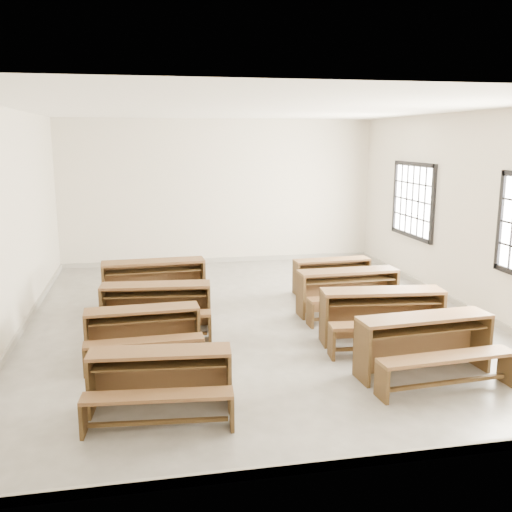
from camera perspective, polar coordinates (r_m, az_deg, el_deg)
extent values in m
plane|color=gray|center=(9.02, 0.00, -6.23)|extent=(8.50, 8.50, 0.00)
cube|color=white|center=(8.59, 0.00, 14.35)|extent=(7.00, 8.50, 0.05)
cube|color=beige|center=(12.81, -3.67, 6.40)|extent=(7.00, 0.05, 3.20)
cube|color=beige|center=(4.66, 10.07, -3.11)|extent=(7.00, 0.05, 3.20)
cube|color=beige|center=(8.70, -23.12, 2.98)|extent=(0.05, 8.50, 3.20)
cube|color=beige|center=(9.93, 20.14, 4.18)|extent=(0.05, 8.50, 3.20)
cube|color=gray|center=(13.05, -3.58, -0.39)|extent=(7.00, 0.04, 0.10)
cube|color=gray|center=(5.27, 9.46, -19.65)|extent=(7.00, 0.04, 0.10)
cube|color=gray|center=(9.04, -22.36, -6.77)|extent=(0.04, 8.50, 0.10)
cube|color=gray|center=(10.23, 19.55, -4.45)|extent=(0.04, 8.50, 0.10)
cube|color=black|center=(9.08, 23.27, 3.29)|extent=(0.06, 0.08, 1.46)
cube|color=white|center=(11.50, 15.50, 5.40)|extent=(0.02, 1.50, 1.30)
cube|color=black|center=(11.44, 15.60, 8.83)|extent=(0.06, 1.62, 0.08)
cube|color=black|center=(11.58, 15.22, 2.00)|extent=(0.06, 1.62, 0.08)
cube|color=black|center=(10.79, 17.27, 4.91)|extent=(0.06, 0.08, 1.46)
cube|color=black|center=(12.19, 13.76, 5.82)|extent=(0.06, 0.08, 1.46)
cube|color=brown|center=(5.99, -9.60, -9.44)|extent=(1.48, 0.50, 0.04)
cube|color=brown|center=(6.26, -9.40, -11.69)|extent=(1.45, 0.17, 0.62)
cube|color=#452F17|center=(6.20, -16.19, -12.25)|extent=(0.07, 0.36, 0.62)
cube|color=#452F17|center=(6.10, -2.69, -12.18)|extent=(0.07, 0.36, 0.62)
cube|color=#452F17|center=(6.02, -9.57, -10.63)|extent=(1.36, 0.40, 0.02)
cube|color=brown|center=(5.68, -9.80, -13.61)|extent=(1.47, 0.39, 0.04)
cube|color=#452F17|center=(5.86, -16.90, -15.22)|extent=(0.06, 0.26, 0.34)
cube|color=#452F17|center=(5.76, -2.43, -15.21)|extent=(0.06, 0.26, 0.34)
cube|color=#452F17|center=(5.80, -9.70, -16.05)|extent=(1.34, 0.17, 0.04)
cube|color=brown|center=(7.46, -11.33, -5.26)|extent=(1.46, 0.42, 0.04)
cube|color=brown|center=(7.71, -11.28, -7.22)|extent=(1.44, 0.09, 0.61)
cube|color=#452F17|center=(7.57, -16.61, -7.85)|extent=(0.05, 0.36, 0.61)
cube|color=#452F17|center=(7.61, -5.89, -7.31)|extent=(0.05, 0.36, 0.61)
cube|color=#452F17|center=(7.48, -11.29, -6.22)|extent=(1.34, 0.32, 0.02)
cube|color=brown|center=(7.12, -11.11, -8.36)|extent=(1.45, 0.31, 0.04)
cube|color=#452F17|center=(7.21, -16.73, -10.02)|extent=(0.05, 0.25, 0.34)
cube|color=#452F17|center=(7.24, -5.41, -9.44)|extent=(0.05, 0.25, 0.34)
cube|color=#452F17|center=(7.22, -11.02, -10.38)|extent=(1.34, 0.10, 0.04)
cube|color=brown|center=(8.39, -10.01, -2.89)|extent=(1.60, 0.54, 0.04)
cube|color=brown|center=(8.66, -9.84, -4.87)|extent=(1.57, 0.19, 0.67)
cube|color=#452F17|center=(8.58, -15.06, -5.26)|extent=(0.08, 0.40, 0.67)
cube|color=#452F17|center=(8.46, -4.72, -5.12)|extent=(0.08, 0.40, 0.67)
cube|color=#452F17|center=(8.41, -9.98, -3.84)|extent=(1.48, 0.43, 0.02)
cube|color=brown|center=(8.01, -10.18, -5.80)|extent=(1.59, 0.42, 0.04)
cube|color=#452F17|center=(8.17, -15.54, -7.23)|extent=(0.06, 0.28, 0.37)
cube|color=#452F17|center=(8.05, -4.63, -7.11)|extent=(0.06, 0.28, 0.37)
cube|color=#452F17|center=(8.10, -10.10, -7.79)|extent=(1.45, 0.18, 0.04)
cube|color=brown|center=(9.71, -10.23, -0.58)|extent=(1.72, 0.50, 0.04)
cube|color=brown|center=(9.98, -10.22, -2.50)|extent=(1.70, 0.12, 0.72)
cube|color=#452F17|center=(9.78, -15.01, -3.00)|extent=(0.06, 0.43, 0.72)
cube|color=#452F17|center=(9.87, -5.34, -2.51)|extent=(0.06, 0.43, 0.72)
cube|color=#452F17|center=(9.72, -10.19, -1.46)|extent=(1.59, 0.39, 0.02)
cube|color=brown|center=(9.27, -9.95, -3.17)|extent=(1.71, 0.37, 0.04)
cube|color=#452F17|center=(9.32, -15.01, -4.75)|extent=(0.06, 0.30, 0.40)
cube|color=#452F17|center=(9.42, -4.85, -4.21)|extent=(0.06, 0.30, 0.40)
cube|color=#452F17|center=(9.36, -9.89, -5.06)|extent=(1.58, 0.12, 0.04)
cube|color=brown|center=(7.03, 16.52, -5.90)|extent=(1.65, 0.52, 0.04)
cube|color=brown|center=(7.29, 15.60, -8.24)|extent=(1.62, 0.16, 0.69)
cube|color=#452F17|center=(6.78, 10.56, -9.54)|extent=(0.07, 0.41, 0.69)
cube|color=#452F17|center=(7.57, 21.51, -7.88)|extent=(0.07, 0.41, 0.69)
cube|color=#452F17|center=(7.05, 16.54, -7.05)|extent=(1.52, 0.41, 0.02)
cube|color=brown|center=(6.73, 18.61, -9.56)|extent=(1.64, 0.40, 0.04)
cube|color=#452F17|center=(6.43, 12.47, -12.30)|extent=(0.06, 0.29, 0.39)
cube|color=#452F17|center=(7.26, 23.78, -10.19)|extent=(0.06, 0.29, 0.39)
cube|color=#452F17|center=(6.85, 18.44, -11.94)|extent=(1.50, 0.16, 0.04)
cube|color=brown|center=(7.99, 12.56, -3.44)|extent=(1.70, 0.58, 0.04)
cube|color=brown|center=(8.26, 12.05, -5.62)|extent=(1.66, 0.21, 0.71)
cube|color=#452F17|center=(7.89, 6.77, -6.27)|extent=(0.08, 0.42, 0.71)
cube|color=#452F17|center=(8.37, 17.77, -5.70)|extent=(0.08, 0.42, 0.71)
cube|color=#452F17|center=(8.01, 12.56, -4.49)|extent=(1.56, 0.47, 0.02)
cube|color=brown|center=(7.61, 13.62, -6.70)|extent=(1.69, 0.46, 0.04)
cube|color=#452F17|center=(7.47, 7.56, -8.61)|extent=(0.07, 0.29, 0.40)
cube|color=#452F17|center=(7.98, 19.13, -7.84)|extent=(0.07, 0.29, 0.40)
cube|color=#452F17|center=(7.72, 13.51, -8.91)|extent=(1.54, 0.21, 0.04)
cube|color=brown|center=(9.19, 9.19, -1.50)|extent=(1.61, 0.44, 0.04)
cube|color=brown|center=(9.44, 8.72, -3.39)|extent=(1.61, 0.08, 0.68)
cube|color=#452F17|center=(9.03, 4.49, -3.99)|extent=(0.05, 0.40, 0.68)
cube|color=#452F17|center=(9.59, 13.48, -3.34)|extent=(0.05, 0.40, 0.68)
cube|color=#452F17|center=(9.21, 9.21, -2.38)|extent=(1.49, 0.34, 0.02)
cube|color=brown|center=(8.83, 10.31, -4.11)|extent=(1.61, 0.32, 0.04)
cube|color=#452F17|center=(8.62, 5.43, -5.81)|extent=(0.05, 0.28, 0.38)
cube|color=#452F17|center=(9.21, 14.77, -5.01)|extent=(0.05, 0.28, 0.38)
cube|color=#452F17|center=(8.91, 10.24, -5.97)|extent=(1.49, 0.09, 0.04)
cube|color=brown|center=(10.44, 7.61, -0.39)|extent=(1.41, 0.41, 0.03)
cube|color=brown|center=(10.65, 7.26, -1.87)|extent=(1.39, 0.10, 0.59)
cube|color=#452F17|center=(10.29, 4.03, -2.29)|extent=(0.05, 0.35, 0.59)
cube|color=#452F17|center=(10.77, 10.93, -1.84)|extent=(0.05, 0.35, 0.59)
cube|color=#452F17|center=(10.45, 7.62, -1.06)|extent=(1.30, 0.32, 0.02)
cube|color=brown|center=(10.11, 8.44, -2.33)|extent=(1.40, 0.31, 0.03)
cube|color=#452F17|center=(9.93, 4.77, -3.60)|extent=(0.05, 0.25, 0.33)
cube|color=#452F17|center=(10.43, 11.88, -3.06)|extent=(0.05, 0.25, 0.33)
cube|color=#452F17|center=(10.18, 8.40, -3.76)|extent=(1.29, 0.10, 0.03)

